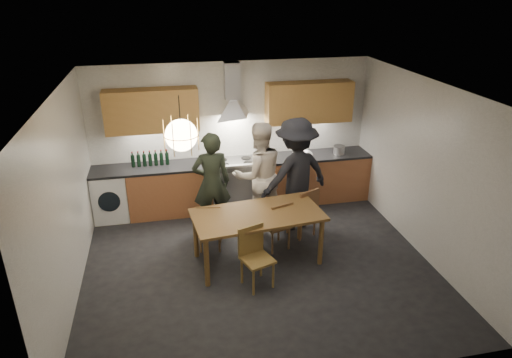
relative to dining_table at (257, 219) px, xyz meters
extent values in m
plane|color=black|center=(-0.01, -0.12, -0.69)|extent=(5.00, 5.00, 0.00)
cube|color=white|center=(-0.01, 2.13, 0.61)|extent=(5.00, 0.02, 2.60)
cube|color=white|center=(-0.01, -2.37, 0.61)|extent=(5.00, 0.02, 2.60)
cube|color=white|center=(-2.51, -0.12, 0.61)|extent=(0.02, 4.50, 2.60)
cube|color=white|center=(2.49, -0.12, 0.61)|extent=(0.02, 4.50, 2.60)
cube|color=silver|center=(-0.01, -0.12, 1.91)|extent=(5.00, 4.50, 0.02)
cube|color=#BC7448|center=(-1.19, 1.83, -0.26)|extent=(1.45, 0.60, 0.86)
cube|color=#BC7448|center=(1.46, 1.83, -0.26)|extent=(2.05, 0.60, 0.86)
cube|color=white|center=(-2.21, 1.83, -0.27)|extent=(0.58, 0.58, 0.85)
cube|color=black|center=(-1.49, 1.83, 0.19)|extent=(2.05, 0.62, 0.04)
cube|color=black|center=(1.46, 1.83, 0.19)|extent=(2.05, 0.62, 0.04)
cube|color=silver|center=(-0.01, 1.83, -0.29)|extent=(0.90, 0.60, 0.80)
cube|color=black|center=(-0.01, 1.55, -0.31)|extent=(0.78, 0.02, 0.42)
cube|color=slate|center=(-0.01, 1.83, 0.15)|extent=(0.90, 0.60, 0.08)
cube|color=silver|center=(-0.01, 1.57, 0.21)|extent=(0.90, 0.08, 0.04)
cube|color=tan|center=(-1.39, 1.96, 1.17)|extent=(1.55, 0.35, 0.72)
cube|color=tan|center=(1.36, 1.96, 1.17)|extent=(1.55, 0.35, 0.72)
cube|color=silver|center=(-0.01, 2.00, 1.60)|extent=(0.26, 0.22, 0.62)
cylinder|color=black|center=(-1.01, -0.22, 1.66)|extent=(0.01, 0.01, 0.50)
sphere|color=#FFE0A5|center=(-1.01, -0.22, 1.41)|extent=(0.40, 0.40, 0.40)
torus|color=gold|center=(-1.01, -0.22, 1.41)|extent=(0.43, 0.43, 0.01)
cube|color=brown|center=(0.00, 0.00, 0.07)|extent=(1.94, 1.12, 0.04)
cylinder|color=brown|center=(-0.80, -0.47, -0.32)|extent=(0.07, 0.07, 0.74)
cylinder|color=brown|center=(-0.88, 0.29, -0.32)|extent=(0.07, 0.07, 0.74)
cylinder|color=brown|center=(0.88, -0.29, -0.32)|extent=(0.07, 0.07, 0.74)
cylinder|color=brown|center=(0.80, 0.47, -0.32)|extent=(0.07, 0.07, 0.74)
cube|color=brown|center=(-0.64, 0.49, -0.31)|extent=(0.41, 0.41, 0.03)
cube|color=brown|center=(-0.67, 0.33, -0.10)|extent=(0.36, 0.09, 0.39)
cylinder|color=brown|center=(-0.48, 0.61, -0.51)|extent=(0.03, 0.03, 0.37)
cylinder|color=brown|center=(-0.52, 0.33, -0.51)|extent=(0.03, 0.03, 0.37)
cylinder|color=brown|center=(-0.76, 0.66, -0.51)|extent=(0.03, 0.03, 0.37)
cylinder|color=brown|center=(-0.81, 0.38, -0.51)|extent=(0.03, 0.03, 0.37)
cube|color=brown|center=(0.35, 0.29, -0.30)|extent=(0.46, 0.46, 0.04)
cube|color=brown|center=(0.40, 0.13, -0.08)|extent=(0.36, 0.14, 0.41)
cylinder|color=brown|center=(0.45, 0.48, -0.50)|extent=(0.03, 0.03, 0.38)
cylinder|color=brown|center=(0.54, 0.19, -0.50)|extent=(0.03, 0.03, 0.38)
cylinder|color=brown|center=(0.16, 0.39, -0.50)|extent=(0.03, 0.03, 0.38)
cylinder|color=brown|center=(0.25, 0.10, -0.50)|extent=(0.03, 0.03, 0.38)
cube|color=brown|center=(0.86, 0.60, -0.28)|extent=(0.51, 0.51, 0.04)
cube|color=brown|center=(0.93, 0.44, -0.05)|extent=(0.37, 0.19, 0.42)
cylinder|color=brown|center=(0.94, 0.80, -0.50)|extent=(0.03, 0.03, 0.39)
cylinder|color=brown|center=(1.06, 0.52, -0.50)|extent=(0.03, 0.03, 0.39)
cylinder|color=brown|center=(0.65, 0.67, -0.50)|extent=(0.03, 0.03, 0.39)
cylinder|color=brown|center=(0.78, 0.39, -0.50)|extent=(0.03, 0.03, 0.39)
cube|color=brown|center=(-0.13, -0.61, -0.28)|extent=(0.49, 0.49, 0.04)
cube|color=brown|center=(-0.19, -0.45, -0.05)|extent=(0.37, 0.16, 0.42)
cylinder|color=brown|center=(-0.23, -0.81, -0.50)|extent=(0.03, 0.03, 0.39)
cylinder|color=brown|center=(-0.33, -0.51, -0.50)|extent=(0.03, 0.03, 0.39)
cylinder|color=brown|center=(0.07, -0.70, -0.50)|extent=(0.03, 0.03, 0.39)
cylinder|color=brown|center=(-0.04, -0.41, -0.50)|extent=(0.03, 0.03, 0.39)
imported|color=black|center=(-0.53, 1.05, 0.16)|extent=(0.64, 0.44, 1.71)
imported|color=silver|center=(0.25, 1.08, 0.21)|extent=(0.98, 0.81, 1.81)
imported|color=black|center=(0.83, 0.90, 0.25)|extent=(1.38, 1.04, 1.89)
imported|color=silver|center=(1.21, 1.75, 0.25)|extent=(0.38, 0.38, 0.09)
cylinder|color=silver|center=(1.93, 1.79, 0.28)|extent=(0.26, 0.26, 0.14)
camera|label=1|loc=(-1.22, -5.67, 3.17)|focal=32.00mm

